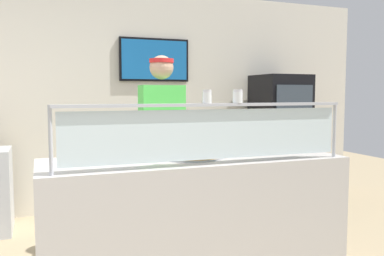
% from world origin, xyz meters
% --- Properties ---
extents(ground_plane, '(12.00, 12.00, 0.00)m').
position_xyz_m(ground_plane, '(1.11, 1.00, 0.00)').
color(ground_plane, tan).
rests_on(ground_plane, ground).
extents(shop_rear_unit, '(6.62, 0.13, 2.70)m').
position_xyz_m(shop_rear_unit, '(1.11, 2.62, 1.36)').
color(shop_rear_unit, silver).
rests_on(shop_rear_unit, ground).
extents(serving_counter, '(2.22, 0.76, 0.95)m').
position_xyz_m(serving_counter, '(1.11, 0.38, 0.47)').
color(serving_counter, '#BCB7B2').
rests_on(serving_counter, ground).
extents(sneeze_guard, '(2.04, 0.06, 0.41)m').
position_xyz_m(sneeze_guard, '(1.11, 0.06, 1.22)').
color(sneeze_guard, '#B2B5BC').
rests_on(sneeze_guard, serving_counter).
extents(pizza_tray, '(0.51, 0.51, 0.04)m').
position_xyz_m(pizza_tray, '(1.10, 0.42, 0.97)').
color(pizza_tray, '#9EA0A8').
rests_on(pizza_tray, serving_counter).
extents(pizza_server, '(0.10, 0.28, 0.01)m').
position_xyz_m(pizza_server, '(1.06, 0.40, 0.99)').
color(pizza_server, '#ADAFB7').
rests_on(pizza_server, pizza_tray).
extents(parmesan_shaker, '(0.06, 0.06, 0.09)m').
position_xyz_m(parmesan_shaker, '(1.08, 0.06, 1.40)').
color(parmesan_shaker, white).
rests_on(parmesan_shaker, sneeze_guard).
extents(pepper_flake_shaker, '(0.07, 0.07, 0.09)m').
position_xyz_m(pepper_flake_shaker, '(1.30, 0.06, 1.40)').
color(pepper_flake_shaker, white).
rests_on(pepper_flake_shaker, sneeze_guard).
extents(worker_figure, '(0.41, 0.50, 1.76)m').
position_xyz_m(worker_figure, '(1.06, 1.04, 1.01)').
color(worker_figure, '#23232D').
rests_on(worker_figure, ground).
extents(drink_fridge, '(0.62, 0.65, 1.67)m').
position_xyz_m(drink_fridge, '(3.01, 2.18, 0.83)').
color(drink_fridge, black).
rests_on(drink_fridge, ground).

